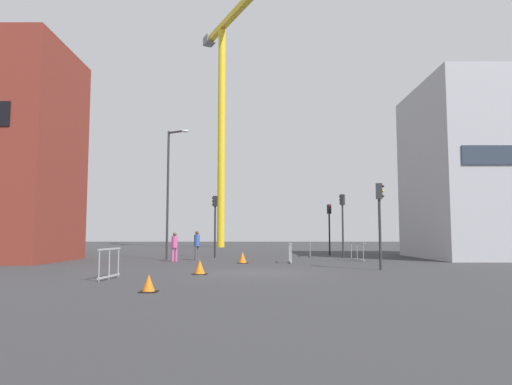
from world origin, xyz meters
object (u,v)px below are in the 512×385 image
object	(u,v)px
traffic_light_median	(380,211)
pedestrian_waiting	(175,245)
traffic_cone_by_barrier	(243,258)
streetlamp_tall	(170,185)
traffic_light_island	(330,221)
construction_crane	(223,103)
traffic_light_verge	(343,215)
traffic_light_near	(215,216)
pedestrian_walking	(197,243)
traffic_cone_orange	(200,268)
traffic_cone_on_verge	(149,284)

from	to	relation	value
traffic_light_median	pedestrian_waiting	size ratio (longest dim) A/B	2.31
pedestrian_waiting	traffic_cone_by_barrier	distance (m)	4.30
streetlamp_tall	traffic_light_island	xyz separation A→B (m)	(10.87, 6.11, -2.08)
construction_crane	traffic_cone_by_barrier	world-z (taller)	construction_crane
construction_crane	traffic_light_verge	distance (m)	31.00
traffic_cone_by_barrier	streetlamp_tall	bearing A→B (deg)	143.55
streetlamp_tall	traffic_light_verge	bearing A→B (deg)	11.40
traffic_light_island	pedestrian_waiting	xyz separation A→B (m)	(-10.19, -8.02, -1.60)
streetlamp_tall	traffic_light_near	bearing A→B (deg)	43.41
traffic_light_median	pedestrian_waiting	distance (m)	12.07
traffic_light_island	pedestrian_walking	size ratio (longest dim) A/B	2.14
construction_crane	traffic_light_island	world-z (taller)	construction_crane
streetlamp_tall	traffic_light_near	distance (m)	4.05
traffic_light_verge	pedestrian_waiting	world-z (taller)	traffic_light_verge
traffic_cone_orange	traffic_cone_on_verge	distance (m)	5.64
pedestrian_waiting	traffic_cone_orange	bearing A→B (deg)	-73.78
traffic_light_verge	traffic_cone_by_barrier	world-z (taller)	traffic_light_verge
traffic_light_verge	pedestrian_waiting	distance (m)	11.41
traffic_light_near	traffic_light_verge	distance (m)	8.54
streetlamp_tall	pedestrian_waiting	world-z (taller)	streetlamp_tall
streetlamp_tall	pedestrian_walking	xyz separation A→B (m)	(1.78, -0.43, -3.61)
construction_crane	pedestrian_waiting	bearing A→B (deg)	-91.01
traffic_cone_on_verge	traffic_cone_by_barrier	world-z (taller)	traffic_cone_by_barrier
traffic_light_island	traffic_light_median	bearing A→B (deg)	-90.01
pedestrian_walking	traffic_cone_by_barrier	distance (m)	4.21
traffic_light_near	traffic_light_verge	bearing A→B (deg)	-1.49
traffic_light_near	traffic_light_island	bearing A→B (deg)	23.80
traffic_light_verge	traffic_light_island	bearing A→B (deg)	94.11
pedestrian_waiting	traffic_cone_orange	xyz separation A→B (m)	(2.49, -8.56, -0.70)
construction_crane	pedestrian_waiting	world-z (taller)	construction_crane
streetlamp_tall	traffic_light_verge	xyz separation A→B (m)	(11.15, 2.25, -1.82)
traffic_light_island	traffic_light_near	size ratio (longest dim) A/B	0.92
streetlamp_tall	construction_crane	bearing A→B (deg)	87.51
traffic_light_verge	traffic_cone_orange	size ratio (longest dim) A/B	7.43
traffic_light_near	traffic_light_median	bearing A→B (deg)	-52.21
traffic_light_near	traffic_cone_by_barrier	size ratio (longest dim) A/B	6.81
construction_crane	pedestrian_waiting	xyz separation A→B (m)	(-0.52, -29.41, -16.82)
traffic_light_verge	traffic_cone_on_verge	world-z (taller)	traffic_light_verge
traffic_light_median	traffic_light_near	world-z (taller)	traffic_light_near
traffic_cone_on_verge	pedestrian_walking	bearing A→B (deg)	92.48
construction_crane	traffic_light_verge	bearing A→B (deg)	-68.50
traffic_light_island	traffic_cone_on_verge	distance (m)	23.83
streetlamp_tall	traffic_light_median	size ratio (longest dim) A/B	2.10
construction_crane	traffic_cone_on_verge	size ratio (longest dim) A/B	59.17
streetlamp_tall	traffic_cone_on_verge	bearing A→B (deg)	-81.31
pedestrian_waiting	traffic_cone_on_verge	world-z (taller)	pedestrian_waiting
construction_crane	traffic_light_median	distance (m)	39.97
traffic_cone_orange	traffic_cone_on_verge	world-z (taller)	traffic_cone_orange
traffic_light_verge	traffic_cone_orange	distance (m)	15.22
traffic_light_median	pedestrian_walking	world-z (taller)	traffic_light_median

